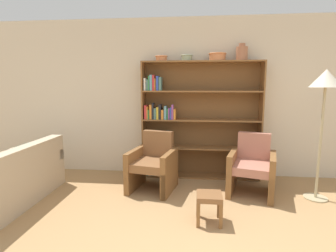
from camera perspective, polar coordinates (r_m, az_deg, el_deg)
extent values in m
cube|color=beige|center=(4.68, 7.29, 6.03)|extent=(12.00, 0.06, 2.75)
cube|color=brown|center=(4.61, -5.31, 1.34)|extent=(0.02, 0.30, 2.00)
cube|color=brown|center=(4.66, 19.52, 0.94)|extent=(0.03, 0.30, 2.00)
cube|color=brown|center=(4.50, 7.41, 13.70)|extent=(1.97, 0.30, 0.02)
cube|color=brown|center=(4.76, 6.93, -10.70)|extent=(1.97, 0.30, 0.03)
cube|color=brown|center=(4.67, 7.13, 1.39)|extent=(1.97, 0.01, 2.00)
cube|color=white|center=(4.75, -4.73, -8.97)|extent=(0.02, 0.18, 0.25)
cube|color=#4C756B|center=(4.75, -4.39, -9.27)|extent=(0.02, 0.17, 0.20)
cube|color=#B2A899|center=(4.74, -3.91, -9.05)|extent=(0.04, 0.17, 0.24)
cube|color=#4C756B|center=(4.71, -3.49, -9.05)|extent=(0.03, 0.13, 0.26)
cube|color=#4C756B|center=(4.71, -3.03, -9.07)|extent=(0.03, 0.14, 0.25)
cube|color=white|center=(4.73, -2.60, -9.48)|extent=(0.02, 0.17, 0.18)
cube|color=#669EB2|center=(4.71, -2.10, -9.11)|extent=(0.04, 0.16, 0.25)
cube|color=#334CB2|center=(4.72, -1.69, -9.12)|extent=(0.02, 0.20, 0.24)
cube|color=#994C99|center=(4.71, -1.49, -9.47)|extent=(0.02, 0.16, 0.19)
cube|color=#669EB2|center=(4.69, -1.18, -9.34)|extent=(0.02, 0.13, 0.22)
cube|color=#4C756B|center=(4.71, -0.77, -9.56)|extent=(0.02, 0.17, 0.17)
cube|color=orange|center=(4.69, -0.46, -9.59)|extent=(0.02, 0.14, 0.18)
cube|color=#B2A899|center=(4.69, -0.11, -9.22)|extent=(0.02, 0.16, 0.24)
cube|color=#B2A899|center=(4.68, 0.18, -9.08)|extent=(0.02, 0.15, 0.27)
cube|color=black|center=(4.69, 0.66, -9.41)|extent=(0.04, 0.16, 0.21)
cube|color=#669EB2|center=(4.68, 1.11, -9.50)|extent=(0.02, 0.15, 0.20)
cube|color=brown|center=(4.61, 7.05, -4.69)|extent=(1.97, 0.30, 0.02)
cube|color=#669EB2|center=(4.60, -4.74, -3.42)|extent=(0.04, 0.12, 0.17)
cube|color=gold|center=(4.61, -4.12, -2.95)|extent=(0.04, 0.18, 0.24)
cube|color=#388C47|center=(4.61, -3.56, -3.30)|extent=(0.04, 0.17, 0.19)
cube|color=orange|center=(4.58, -3.04, -3.13)|extent=(0.04, 0.14, 0.22)
cube|color=red|center=(4.59, -2.65, -3.29)|extent=(0.02, 0.15, 0.20)
cube|color=gold|center=(4.59, -2.32, -2.96)|extent=(0.02, 0.18, 0.25)
cube|color=#669EB2|center=(4.56, -1.96, -3.24)|extent=(0.04, 0.13, 0.21)
cube|color=black|center=(4.58, -1.38, -2.92)|extent=(0.03, 0.19, 0.26)
cube|color=black|center=(4.58, -0.92, -3.20)|extent=(0.03, 0.19, 0.21)
cube|color=gold|center=(4.56, -0.58, -3.33)|extent=(0.02, 0.14, 0.20)
cube|color=#4C756B|center=(4.55, -0.08, -2.87)|extent=(0.04, 0.14, 0.28)
cube|color=brown|center=(4.53, 7.17, 1.32)|extent=(1.97, 0.30, 0.02)
cube|color=red|center=(4.55, -4.78, 3.06)|extent=(0.04, 0.18, 0.24)
cube|color=orange|center=(4.53, -4.42, 2.90)|extent=(0.02, 0.15, 0.22)
cube|color=#388C47|center=(4.53, -4.16, 2.56)|extent=(0.02, 0.16, 0.16)
cube|color=orange|center=(4.50, -3.74, 3.08)|extent=(0.04, 0.12, 0.25)
cube|color=black|center=(4.49, -3.26, 3.25)|extent=(0.03, 0.12, 0.28)
cube|color=#4C756B|center=(4.52, -2.73, 2.75)|extent=(0.04, 0.18, 0.19)
cube|color=gold|center=(4.50, -2.22, 2.83)|extent=(0.04, 0.15, 0.21)
cube|color=black|center=(4.51, -1.70, 3.12)|extent=(0.04, 0.18, 0.25)
cube|color=orange|center=(4.51, -1.12, 2.57)|extent=(0.04, 0.19, 0.16)
cube|color=#669EB2|center=(4.48, -0.54, 2.94)|extent=(0.04, 0.15, 0.23)
cube|color=#388C47|center=(4.49, -0.08, 2.67)|extent=(0.02, 0.16, 0.18)
cube|color=#994C99|center=(4.47, 0.24, 2.68)|extent=(0.02, 0.13, 0.19)
cube|color=#334CB2|center=(4.49, 0.65, 2.78)|extent=(0.02, 0.19, 0.20)
cube|color=#994C99|center=(4.46, 1.00, 3.06)|extent=(0.03, 0.13, 0.25)
cube|color=orange|center=(4.47, 1.49, 2.60)|extent=(0.04, 0.16, 0.18)
cube|color=brown|center=(4.49, 7.29, 7.50)|extent=(1.97, 0.30, 0.02)
cube|color=white|center=(4.53, -4.91, 9.02)|extent=(0.03, 0.18, 0.21)
cube|color=#4C756B|center=(4.52, -4.38, 8.86)|extent=(0.03, 0.19, 0.18)
cube|color=#388C47|center=(4.49, -4.11, 9.27)|extent=(0.02, 0.13, 0.25)
cube|color=#669EB2|center=(4.50, -3.64, 9.37)|extent=(0.04, 0.15, 0.26)
cube|color=red|center=(4.49, -3.10, 9.36)|extent=(0.03, 0.16, 0.26)
cube|color=orange|center=(4.47, -2.75, 8.99)|extent=(0.02, 0.13, 0.20)
cube|color=#334CB2|center=(4.50, -2.23, 9.26)|extent=(0.04, 0.19, 0.24)
cube|color=#4C756B|center=(4.48, -1.64, 9.16)|extent=(0.04, 0.17, 0.22)
cylinder|color=#C67547|center=(4.55, -1.45, 14.43)|extent=(0.19, 0.19, 0.09)
torus|color=#C67547|center=(4.55, -1.45, 14.89)|extent=(0.21, 0.21, 0.02)
cylinder|color=gray|center=(4.51, 4.11, 14.52)|extent=(0.17, 0.17, 0.10)
torus|color=gray|center=(4.52, 4.12, 15.05)|extent=(0.20, 0.20, 0.02)
cylinder|color=#C67547|center=(4.52, 10.71, 14.52)|extent=(0.27, 0.27, 0.12)
torus|color=#C67547|center=(4.53, 10.73, 15.19)|extent=(0.29, 0.29, 0.02)
cylinder|color=#A36647|center=(4.58, 15.77, 14.90)|extent=(0.19, 0.19, 0.22)
cylinder|color=#A36647|center=(4.59, 15.84, 16.59)|extent=(0.10, 0.10, 0.05)
cube|color=tan|center=(4.26, -32.36, -11.59)|extent=(0.88, 1.74, 0.42)
cube|color=tan|center=(3.95, -28.87, -6.76)|extent=(0.19, 1.74, 0.39)
cube|color=tan|center=(4.87, -26.54, -7.73)|extent=(0.87, 0.12, 0.58)
cube|color=tan|center=(3.83, -32.65, -7.72)|extent=(0.17, 0.36, 0.37)
cube|color=#4C6B4C|center=(4.23, -28.35, -5.93)|extent=(0.17, 0.36, 0.37)
cube|color=brown|center=(3.75, -0.95, -13.20)|extent=(0.08, 0.08, 0.38)
cube|color=brown|center=(3.95, -9.00, -12.12)|extent=(0.08, 0.08, 0.38)
cube|color=brown|center=(4.30, 1.64, -10.29)|extent=(0.08, 0.08, 0.38)
cube|color=brown|center=(4.48, -5.50, -9.54)|extent=(0.08, 0.08, 0.38)
cube|color=brown|center=(4.04, -3.47, -8.28)|extent=(0.60, 0.72, 0.12)
cube|color=brown|center=(4.23, -2.15, -3.99)|extent=(0.49, 0.21, 0.44)
cube|color=brown|center=(3.98, 0.37, -10.02)|extent=(0.21, 0.68, 0.62)
cube|color=brown|center=(4.17, -7.10, -9.21)|extent=(0.21, 0.68, 0.62)
cube|color=brown|center=(3.85, 21.63, -13.23)|extent=(0.09, 0.09, 0.38)
cube|color=brown|center=(3.89, 13.00, -12.63)|extent=(0.09, 0.09, 0.38)
cube|color=brown|center=(4.43, 21.67, -10.35)|extent=(0.09, 0.09, 0.38)
cube|color=brown|center=(4.46, 14.22, -9.86)|extent=(0.09, 0.09, 0.38)
cube|color=#B2705B|center=(4.08, 17.78, -8.54)|extent=(0.64, 0.75, 0.12)
cube|color=#B2705B|center=(4.28, 18.20, -4.27)|extent=(0.49, 0.25, 0.44)
cube|color=brown|center=(4.10, 21.67, -10.11)|extent=(0.26, 0.68, 0.62)
cube|color=brown|center=(4.13, 13.78, -9.59)|extent=(0.26, 0.68, 0.62)
cylinder|color=tan|center=(4.42, 29.41, -13.43)|extent=(0.32, 0.32, 0.02)
cylinder|color=tan|center=(4.20, 30.21, -3.40)|extent=(0.04, 0.04, 1.55)
cone|color=beige|center=(4.12, 31.18, 8.88)|extent=(0.41, 0.41, 0.24)
cube|color=brown|center=(3.37, 6.56, -16.75)|extent=(0.04, 0.04, 0.29)
cube|color=brown|center=(3.38, 11.00, -16.75)|extent=(0.04, 0.04, 0.29)
cube|color=brown|center=(3.14, 6.61, -18.72)|extent=(0.04, 0.04, 0.29)
cube|color=brown|center=(3.16, 11.42, -18.71)|extent=(0.04, 0.04, 0.29)
cube|color=brown|center=(3.19, 8.97, -14.90)|extent=(0.29, 0.29, 0.06)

